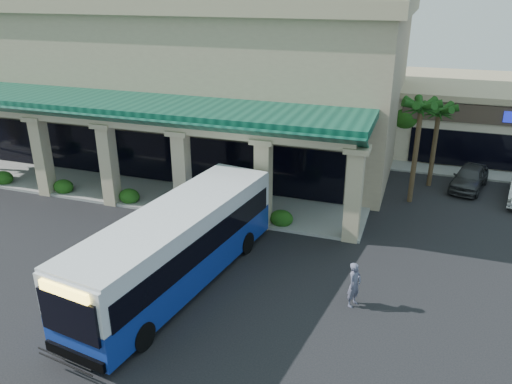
% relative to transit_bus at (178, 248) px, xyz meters
% --- Properties ---
extents(ground, '(110.00, 110.00, 0.00)m').
position_rel_transit_bus_xyz_m(ground, '(0.12, 1.00, -1.68)').
color(ground, black).
extents(main_building, '(30.80, 14.80, 11.35)m').
position_rel_transit_bus_xyz_m(main_building, '(-7.88, 17.00, 4.00)').
color(main_building, tan).
rests_on(main_building, ground).
extents(arcade, '(30.00, 6.20, 5.70)m').
position_rel_transit_bus_xyz_m(arcade, '(-7.88, 7.80, 1.17)').
color(arcade, '#093B2D').
rests_on(arcade, ground).
extents(palm_0, '(2.40, 2.40, 6.60)m').
position_rel_transit_bus_xyz_m(palm_0, '(8.62, 12.00, 1.62)').
color(palm_0, '#133A0F').
rests_on(palm_0, ground).
extents(palm_1, '(2.40, 2.40, 5.80)m').
position_rel_transit_bus_xyz_m(palm_1, '(9.62, 15.00, 1.22)').
color(palm_1, '#133A0F').
rests_on(palm_1, ground).
extents(broadleaf_tree, '(2.60, 2.60, 4.81)m').
position_rel_transit_bus_xyz_m(broadleaf_tree, '(7.62, 20.00, 0.73)').
color(broadleaf_tree, '#1A4910').
rests_on(broadleaf_tree, ground).
extents(transit_bus, '(4.46, 12.28, 3.35)m').
position_rel_transit_bus_xyz_m(transit_bus, '(0.00, 0.00, 0.00)').
color(transit_bus, '#133297').
rests_on(transit_bus, ground).
extents(pedestrian, '(0.67, 0.79, 1.84)m').
position_rel_transit_bus_xyz_m(pedestrian, '(7.07, 0.79, -0.76)').
color(pedestrian, '#55576E').
rests_on(pedestrian, ground).
extents(car_silver, '(2.72, 4.54, 1.45)m').
position_rel_transit_bus_xyz_m(car_silver, '(11.90, 15.23, -0.95)').
color(car_silver, '#353639').
rests_on(car_silver, ground).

